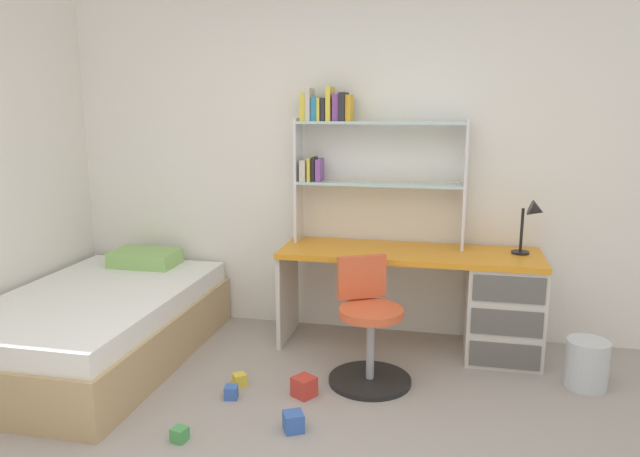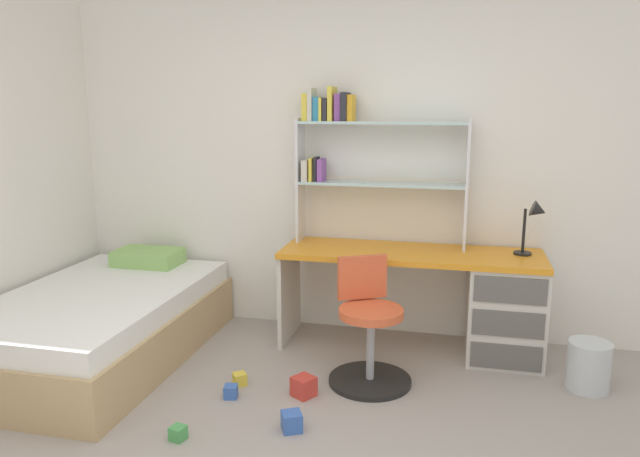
# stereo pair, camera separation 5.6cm
# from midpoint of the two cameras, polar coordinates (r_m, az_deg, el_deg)

# --- Properties ---
(room_shell) EXTENTS (5.56, 5.45, 2.71)m
(room_shell) POSITION_cam_midpoint_polar(r_m,az_deg,el_deg) (3.77, -16.60, 5.78)
(room_shell) COLOR white
(room_shell) RESTS_ON ground_plane
(desk) EXTENTS (1.81, 0.58, 0.72)m
(desk) POSITION_cam_midpoint_polar(r_m,az_deg,el_deg) (4.27, 14.44, -6.54)
(desk) COLOR orange
(desk) RESTS_ON ground_plane
(bookshelf_hutch) EXTENTS (1.22, 0.22, 1.13)m
(bookshelf_hutch) POSITION_cam_midpoint_polar(r_m,az_deg,el_deg) (4.30, 3.06, 7.76)
(bookshelf_hutch) COLOR silver
(bookshelf_hutch) RESTS_ON desk
(desk_lamp) EXTENTS (0.20, 0.16, 0.38)m
(desk_lamp) POSITION_cam_midpoint_polar(r_m,az_deg,el_deg) (4.21, 19.41, 0.90)
(desk_lamp) COLOR black
(desk_lamp) RESTS_ON desk
(swivel_chair) EXTENTS (0.52, 0.52, 0.78)m
(swivel_chair) POSITION_cam_midpoint_polar(r_m,az_deg,el_deg) (3.78, 4.29, -10.14)
(swivel_chair) COLOR black
(swivel_chair) RESTS_ON ground_plane
(bed_platform) EXTENTS (1.20, 1.91, 0.60)m
(bed_platform) POSITION_cam_midpoint_polar(r_m,az_deg,el_deg) (4.39, -20.96, -8.68)
(bed_platform) COLOR tan
(bed_platform) RESTS_ON ground_plane
(waste_bin) EXTENTS (0.26, 0.26, 0.30)m
(waste_bin) POSITION_cam_midpoint_polar(r_m,az_deg,el_deg) (4.08, 23.90, -11.81)
(waste_bin) COLOR silver
(waste_bin) RESTS_ON ground_plane
(toy_block_green_1) EXTENTS (0.09, 0.09, 0.07)m
(toy_block_green_1) POSITION_cam_midpoint_polar(r_m,az_deg,el_deg) (3.35, -13.85, -18.66)
(toy_block_green_1) COLOR #479E51
(toy_block_green_1) RESTS_ON ground_plane
(toy_block_yellow_2) EXTENTS (0.11, 0.11, 0.08)m
(toy_block_yellow_2) POSITION_cam_midpoint_polar(r_m,az_deg,el_deg) (3.85, -8.17, -14.19)
(toy_block_yellow_2) COLOR gold
(toy_block_yellow_2) RESTS_ON ground_plane
(toy_block_red_3) EXTENTS (0.17, 0.17, 0.12)m
(toy_block_red_3) POSITION_cam_midpoint_polar(r_m,az_deg,el_deg) (3.68, -1.99, -14.95)
(toy_block_red_3) COLOR red
(toy_block_red_3) RESTS_ON ground_plane
(toy_block_blue_4) EXTENTS (0.14, 0.14, 0.10)m
(toy_block_blue_4) POSITION_cam_midpoint_polar(r_m,az_deg,el_deg) (3.35, -3.08, -18.06)
(toy_block_blue_4) COLOR #3860B7
(toy_block_blue_4) RESTS_ON ground_plane
(toy_block_blue_5) EXTENTS (0.09, 0.09, 0.08)m
(toy_block_blue_5) POSITION_cam_midpoint_polar(r_m,az_deg,el_deg) (3.71, -8.99, -15.29)
(toy_block_blue_5) COLOR #3860B7
(toy_block_blue_5) RESTS_ON ground_plane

